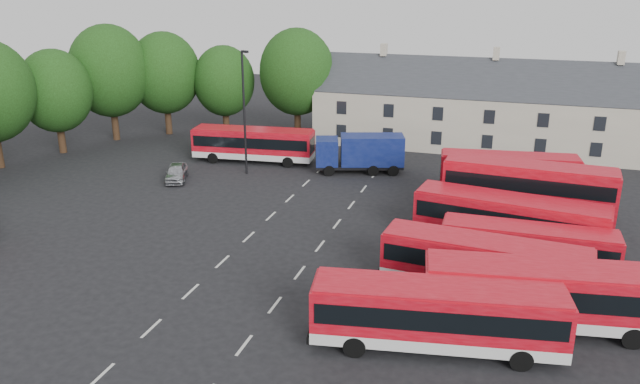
{
  "coord_description": "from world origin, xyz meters",
  "views": [
    {
      "loc": [
        16.03,
        -33.17,
        16.5
      ],
      "look_at": [
        3.71,
        6.13,
        2.2
      ],
      "focal_mm": 35.0,
      "sensor_mm": 36.0,
      "label": 1
    }
  ],
  "objects": [
    {
      "name": "bus_dd_north",
      "position": [
        16.18,
        13.23,
        2.32
      ],
      "size": [
        10.15,
        3.52,
        4.08
      ],
      "rotation": [
        0.0,
        0.0,
        0.13
      ],
      "color": "silver",
      "rests_on": "ground"
    },
    {
      "name": "bus_north",
      "position": [
        -6.68,
        18.54,
        1.91
      ],
      "size": [
        11.42,
        3.76,
        3.17
      ],
      "rotation": [
        0.0,
        0.0,
        0.11
      ],
      "color": "silver",
      "rests_on": "ground"
    },
    {
      "name": "bus_row_a",
      "position": [
        13.64,
        -7.56,
        1.95
      ],
      "size": [
        11.77,
        4.43,
        3.25
      ],
      "rotation": [
        0.0,
        0.0,
        0.16
      ],
      "color": "silver",
      "rests_on": "ground"
    },
    {
      "name": "treeline",
      "position": [
        -20.74,
        19.36,
        6.68
      ],
      "size": [
        29.92,
        32.59,
        12.01
      ],
      "color": "black",
      "rests_on": "ground"
    },
    {
      "name": "bus_row_e",
      "position": [
        16.49,
        5.55,
        2.01
      ],
      "size": [
        12.11,
        4.4,
        3.35
      ],
      "rotation": [
        0.0,
        0.0,
        -0.15
      ],
      "color": "silver",
      "rests_on": "ground"
    },
    {
      "name": "terrace_houses",
      "position": [
        14.0,
        30.0,
        3.86
      ],
      "size": [
        35.7,
        7.13,
        10.06
      ],
      "color": "beige",
      "rests_on": "ground"
    },
    {
      "name": "bus_row_d",
      "position": [
        17.65,
        2.24,
        1.68
      ],
      "size": [
        9.94,
        2.41,
        2.8
      ],
      "rotation": [
        0.0,
        0.0,
        0.01
      ],
      "color": "silver",
      "rests_on": "ground"
    },
    {
      "name": "box_truck",
      "position": [
        3.64,
        18.39,
        1.88
      ],
      "size": [
        8.02,
        4.59,
        3.35
      ],
      "rotation": [
        0.0,
        0.0,
        0.31
      ],
      "color": "black",
      "rests_on": "ground"
    },
    {
      "name": "silver_car",
      "position": [
        -10.79,
        11.48,
        0.71
      ],
      "size": [
        3.17,
        4.49,
        1.42
      ],
      "primitive_type": "imported",
      "rotation": [
        0.0,
        0.0,
        0.4
      ],
      "color": "#A8AAB0",
      "rests_on": "ground"
    },
    {
      "name": "bus_row_b",
      "position": [
        18.5,
        -4.14,
        2.01
      ],
      "size": [
        12.08,
        4.42,
        3.34
      ],
      "rotation": [
        0.0,
        0.0,
        0.15
      ],
      "color": "silver",
      "rests_on": "ground"
    },
    {
      "name": "lamppost",
      "position": [
        -5.82,
        14.95,
        5.71
      ],
      "size": [
        0.74,
        0.44,
        10.7
      ],
      "rotation": [
        0.0,
        0.0,
        -0.3
      ],
      "color": "black",
      "rests_on": "ground"
    },
    {
      "name": "ground",
      "position": [
        0.0,
        0.0,
        0.0
      ],
      "size": [
        140.0,
        140.0,
        0.0
      ],
      "primitive_type": "plane",
      "color": "black",
      "rests_on": "ground"
    },
    {
      "name": "bus_dd_south",
      "position": [
        17.52,
        9.26,
        2.62
      ],
      "size": [
        11.35,
        3.34,
        4.59
      ],
      "rotation": [
        0.0,
        0.0,
        -0.07
      ],
      "color": "silver",
      "rests_on": "ground"
    },
    {
      "name": "bus_row_c",
      "position": [
        15.35,
        -1.23,
        1.87
      ],
      "size": [
        11.2,
        3.53,
        3.11
      ],
      "rotation": [
        0.0,
        0.0,
        -0.09
      ],
      "color": "silver",
      "rests_on": "ground"
    },
    {
      "name": "lane_markings",
      "position": [
        2.5,
        2.0,
        0.01
      ],
      "size": [
        5.15,
        33.8,
        0.01
      ],
      "color": "beige",
      "rests_on": "ground"
    }
  ]
}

